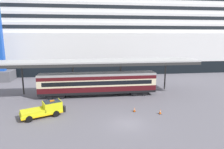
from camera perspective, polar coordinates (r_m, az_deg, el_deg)
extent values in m
plane|color=slate|center=(24.49, 4.68, -14.17)|extent=(400.00, 400.00, 0.00)
cube|color=black|center=(66.30, 2.67, 3.55)|extent=(129.77, 26.31, 3.39)
cube|color=white|center=(65.79, 2.72, 8.44)|extent=(129.77, 26.31, 7.92)
cube|color=white|center=(65.76, 2.76, 13.05)|extent=(119.39, 24.20, 2.66)
cube|color=black|center=(53.94, 5.07, 13.58)|extent=(114.20, 0.12, 0.96)
cube|color=white|center=(65.90, 2.78, 15.37)|extent=(114.62, 23.24, 2.66)
cube|color=black|center=(54.59, 5.01, 16.35)|extent=(109.63, 0.12, 0.96)
cube|color=white|center=(66.15, 2.81, 17.66)|extent=(109.84, 22.27, 2.66)
cube|color=black|center=(55.37, 4.94, 19.05)|extent=(105.06, 0.12, 0.96)
cube|color=white|center=(66.50, 2.83, 19.94)|extent=(105.06, 21.30, 2.66)
cube|color=#B5B5B5|center=(34.36, -4.26, 3.94)|extent=(35.97, 5.12, 0.25)
cube|color=#2F2F2F|center=(31.97, -4.00, 2.73)|extent=(35.97, 0.20, 0.50)
cylinder|color=#2F2F2F|center=(38.75, -24.72, -0.95)|extent=(0.28, 0.28, 6.04)
cylinder|color=#2F2F2F|center=(37.05, -11.33, -0.65)|extent=(0.28, 0.28, 6.04)
cylinder|color=#2F2F2F|center=(37.50, 2.50, -0.30)|extent=(0.28, 0.28, 6.04)
cylinder|color=#2F2F2F|center=(40.01, 15.29, 0.04)|extent=(0.28, 0.28, 6.04)
cube|color=black|center=(34.94, -4.09, -4.84)|extent=(20.35, 2.80, 0.40)
cube|color=#470F14|center=(34.76, -4.10, -3.81)|extent=(20.35, 2.80, 0.90)
cube|color=beige|center=(34.51, -4.12, -2.12)|extent=(20.35, 2.80, 1.20)
cube|color=black|center=(33.16, -3.99, -2.58)|extent=(18.72, 0.08, 0.72)
cube|color=#470F14|center=(34.31, -4.15, -0.66)|extent=(20.35, 2.80, 0.60)
cube|color=#9C9C9C|center=(34.22, -4.16, 0.13)|extent=(20.35, 2.69, 0.36)
cube|color=black|center=(35.43, -16.05, -5.70)|extent=(3.20, 2.35, 0.50)
cylinder|color=black|center=(34.48, -17.82, -6.32)|extent=(0.84, 0.12, 0.84)
cylinder|color=black|center=(34.19, -14.84, -6.30)|extent=(0.84, 0.12, 0.84)
cube|color=black|center=(36.18, 7.63, -5.00)|extent=(3.20, 2.35, 0.50)
cylinder|color=black|center=(34.88, 6.69, -5.65)|extent=(0.84, 0.12, 0.84)
cylinder|color=black|center=(35.35, 9.54, -5.50)|extent=(0.84, 0.12, 0.84)
cube|color=yellow|center=(27.75, -19.96, -10.40)|extent=(5.57, 3.90, 0.36)
cube|color=#F2B20C|center=(27.80, -19.94, -10.65)|extent=(5.57, 3.92, 0.12)
cube|color=yellow|center=(27.77, -17.08, -8.59)|extent=(2.86, 2.67, 1.10)
cube|color=#19232D|center=(27.66, -17.12, -7.91)|extent=(2.64, 2.52, 0.44)
cube|color=orange|center=(27.57, -17.16, -7.36)|extent=(0.59, 0.41, 0.16)
cube|color=yellow|center=(27.48, -22.16, -9.97)|extent=(3.44, 2.92, 0.36)
cylinder|color=black|center=(29.04, -17.06, -9.62)|extent=(0.83, 0.55, 0.80)
cylinder|color=black|center=(27.22, -16.02, -10.98)|extent=(0.83, 0.55, 0.80)
cylinder|color=black|center=(28.53, -23.66, -10.47)|extent=(0.83, 0.55, 0.80)
cylinder|color=black|center=(26.68, -23.08, -11.93)|extent=(0.83, 0.55, 0.80)
cube|color=black|center=(28.14, 6.57, -10.70)|extent=(0.36, 0.36, 0.04)
cone|color=#EA590F|center=(28.02, 6.58, -10.11)|extent=(0.30, 0.30, 0.58)
cylinder|color=white|center=(28.01, 6.58, -10.06)|extent=(0.17, 0.17, 0.08)
cube|color=black|center=(27.96, 13.88, -11.11)|extent=(0.36, 0.36, 0.04)
cone|color=#EA590F|center=(27.83, 13.91, -10.44)|extent=(0.30, 0.30, 0.66)
cylinder|color=white|center=(27.82, 13.91, -10.37)|extent=(0.17, 0.17, 0.09)
cube|color=#595960|center=(53.15, -29.20, -0.31)|extent=(4.40, 4.40, 2.40)
cylinder|color=black|center=(28.54, -13.82, -9.93)|extent=(0.44, 0.44, 0.70)
sphere|color=black|center=(28.41, -13.86, -9.23)|extent=(0.48, 0.48, 0.48)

